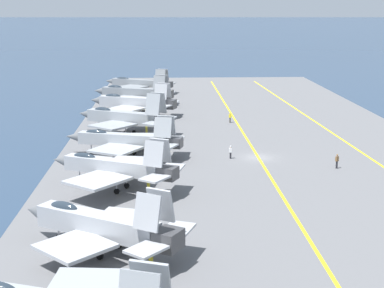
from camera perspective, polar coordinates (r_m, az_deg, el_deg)
The scene contains 15 objects.
ground_plane at distance 78.23m, azimuth 6.44°, elevation -1.59°, with size 2000.00×2000.00×0.00m, color navy.
carrier_deck at distance 78.18m, azimuth 6.45°, elevation -1.45°, with size 176.73×53.18×0.40m, color slate.
deck_stripe_foul_line at distance 81.70m, azimuth 16.63°, elevation -1.14°, with size 159.06×0.36×0.01m, color yellow.
deck_stripe_centerline at distance 78.13m, azimuth 6.45°, elevation -1.31°, with size 159.06×0.36×0.01m, color yellow.
deck_stripe_edge_line at distance 77.20m, azimuth -4.34°, elevation -1.44°, with size 159.06×0.36×0.01m, color yellow.
parked_jet_second at distance 48.45m, azimuth -8.89°, elevation -7.77°, with size 12.57×14.98×5.98m.
parked_jet_third at distance 63.85m, azimuth -7.45°, elevation -2.24°, with size 13.35×15.15×6.11m.
parked_jet_fourth at distance 78.11m, azimuth -6.47°, elevation 0.40°, with size 12.92×16.33×5.69m.
parked_jet_fifth at distance 91.19m, azimuth -6.53°, elevation 2.58°, with size 13.38×15.96×6.90m.
parked_jet_sixth at distance 107.01m, azimuth -5.69°, elevation 4.04°, with size 13.04×16.63×6.16m.
parked_jet_seventh at distance 119.43m, azimuth -5.65°, elevation 4.97°, with size 14.21×17.05×6.18m.
parked_jet_eighth at distance 135.46m, azimuth -5.11°, elevation 5.91°, with size 14.10×16.85×5.69m.
crew_yellow_vest at distance 100.73m, azimuth 3.71°, elevation 2.63°, with size 0.42×0.46×1.80m.
crew_white_vest at distance 77.04m, azimuth 3.76°, elevation -0.73°, with size 0.38×0.45×1.75m.
crew_brown_vest at distance 74.41m, azimuth 13.88°, elevation -1.57°, with size 0.43×0.46×1.82m.
Camera 1 is at (-74.63, 12.23, 20.01)m, focal length 55.00 mm.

